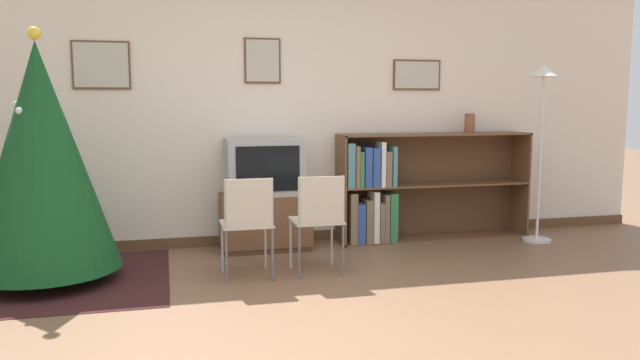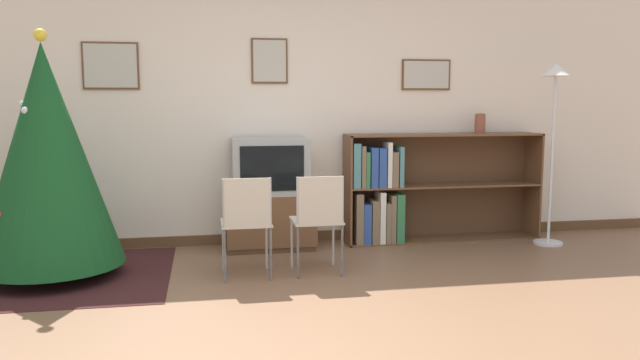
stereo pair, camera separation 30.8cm
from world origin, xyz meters
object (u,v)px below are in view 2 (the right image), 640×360
at_px(christmas_tree, 47,156).
at_px(folding_chair_right, 318,218).
at_px(television, 270,166).
at_px(tv_console, 270,221).
at_px(standing_lamp, 554,106).
at_px(bookshelf, 405,192).
at_px(folding_chair_left, 247,220).
at_px(vase, 480,123).

distance_m(christmas_tree, folding_chair_right, 2.19).
bearing_deg(television, tv_console, 90.00).
xyz_separation_m(folding_chair_right, standing_lamp, (2.43, 0.65, 0.88)).
relative_size(television, standing_lamp, 0.40).
height_order(christmas_tree, folding_chair_right, christmas_tree).
height_order(television, bookshelf, bookshelf).
bearing_deg(christmas_tree, folding_chair_left, -11.48).
xyz_separation_m(folding_chair_right, vase, (1.85, 1.04, 0.71)).
xyz_separation_m(folding_chair_left, bookshelf, (1.65, 1.03, 0.03)).
xyz_separation_m(tv_console, vase, (2.14, 0.07, 0.92)).
distance_m(christmas_tree, television, 1.95).
bearing_deg(standing_lamp, folding_chair_right, -165.03).
bearing_deg(tv_console, television, -90.00).
xyz_separation_m(christmas_tree, television, (1.82, 0.66, -0.18)).
xyz_separation_m(television, folding_chair_left, (-0.29, -0.97, -0.32)).
relative_size(tv_console, standing_lamp, 0.48).
distance_m(tv_console, folding_chair_left, 1.03).
distance_m(christmas_tree, tv_console, 2.06).
distance_m(folding_chair_right, standing_lamp, 2.66).
distance_m(folding_chair_left, folding_chair_right, 0.58).
relative_size(tv_console, bookshelf, 0.42).
relative_size(tv_console, vase, 4.20).
height_order(christmas_tree, tv_console, christmas_tree).
distance_m(folding_chair_left, standing_lamp, 3.20).
distance_m(television, standing_lamp, 2.79).
distance_m(christmas_tree, folding_chair_left, 1.65).
xyz_separation_m(vase, standing_lamp, (0.58, -0.39, 0.17)).
relative_size(christmas_tree, standing_lamp, 1.11).
bearing_deg(vase, folding_chair_right, -150.60).
bearing_deg(christmas_tree, folding_chair_right, -8.40).
bearing_deg(folding_chair_right, vase, 29.40).
height_order(folding_chair_right, bookshelf, bookshelf).
xyz_separation_m(folding_chair_right, bookshelf, (1.07, 1.03, 0.03)).
bearing_deg(folding_chair_left, bookshelf, 32.02).
bearing_deg(christmas_tree, standing_lamp, 4.26).
bearing_deg(folding_chair_left, standing_lamp, 12.20).
distance_m(tv_console, vase, 2.33).
relative_size(folding_chair_left, folding_chair_right, 1.00).
distance_m(folding_chair_right, vase, 2.24).
distance_m(vase, standing_lamp, 0.72).
relative_size(folding_chair_right, standing_lamp, 0.47).
bearing_deg(vase, christmas_tree, -169.53).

